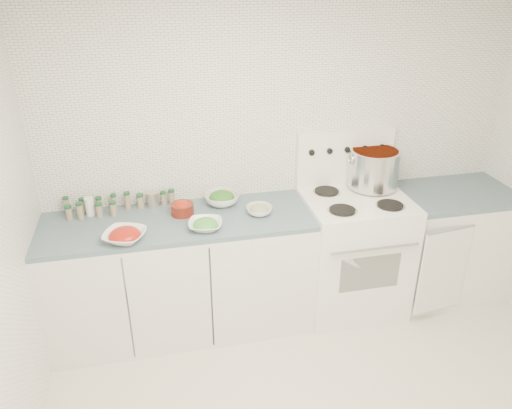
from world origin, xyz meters
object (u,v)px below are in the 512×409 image
object	(u,v)px
bowl_snowpea	(205,225)
bowl_tomato	(125,235)
stock_pot	(374,167)
stove	(352,249)

from	to	relation	value
bowl_snowpea	bowl_tomato	bearing A→B (deg)	-175.19
stock_pot	bowl_tomato	distance (m)	1.88
stock_pot	bowl_tomato	xyz separation A→B (m)	(-1.83, -0.36, -0.16)
stove	stock_pot	world-z (taller)	stove
stock_pot	bowl_snowpea	xyz separation A→B (m)	(-1.32, -0.32, -0.17)
stove	bowl_tomato	bearing A→B (deg)	-172.90
stock_pot	bowl_snowpea	distance (m)	1.37
bowl_tomato	bowl_snowpea	distance (m)	0.52
stove	bowl_tomato	world-z (taller)	stove
stove	stock_pot	distance (m)	0.65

